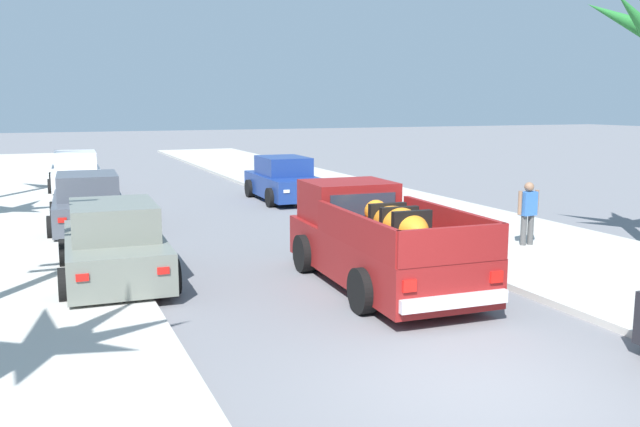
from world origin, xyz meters
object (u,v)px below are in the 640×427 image
at_px(car_left_far, 88,204).
at_px(pedestrian, 528,211).
at_px(pickup_truck, 377,242).
at_px(car_left_mid, 114,245).
at_px(car_right_near, 76,173).
at_px(car_left_near, 284,180).

relative_size(car_left_far, pedestrian, 2.72).
xyz_separation_m(pickup_truck, car_left_mid, (-4.53, 2.10, -0.10)).
relative_size(pickup_truck, car_right_near, 1.23).
bearing_deg(pedestrian, pickup_truck, -164.11).
bearing_deg(pedestrian, car_left_mid, 175.12).
bearing_deg(car_left_near, car_left_mid, -126.37).
relative_size(pickup_truck, car_left_near, 1.23).
distance_m(car_left_near, car_left_far, 7.50).
xyz_separation_m(car_left_mid, pedestrian, (9.15, -0.78, 0.20)).
distance_m(pickup_truck, pedestrian, 4.80).
relative_size(car_right_near, car_left_far, 1.00).
relative_size(pickup_truck, pedestrian, 3.33).
distance_m(car_right_near, car_left_far, 8.90).
height_order(car_right_near, pedestrian, pedestrian).
height_order(car_right_near, car_left_far, same).
relative_size(car_left_near, car_left_far, 0.99).
bearing_deg(car_left_mid, car_right_near, 89.69).
distance_m(car_left_near, pedestrian, 10.16).
bearing_deg(car_left_far, car_right_near, 89.02).
xyz_separation_m(car_right_near, car_left_mid, (-0.08, -14.70, 0.00)).
height_order(car_left_near, car_right_near, same).
distance_m(car_left_near, car_left_mid, 11.26).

